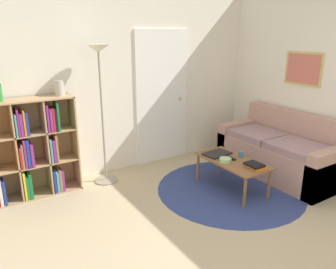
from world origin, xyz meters
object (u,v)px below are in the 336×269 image
floor_lamp (100,74)px  vase_on_shelf (59,88)px  coffee_table (232,163)px  bookshelf (27,151)px  laptop (217,154)px  cup (241,154)px  bowl (225,160)px  couch (281,153)px

floor_lamp → vase_on_shelf: (-0.48, 0.10, -0.15)m
floor_lamp → coffee_table: size_ratio=1.88×
bookshelf → laptop: bookshelf is taller
cup → vase_on_shelf: 2.42m
laptop → cup: (0.20, -0.25, 0.03)m
vase_on_shelf → floor_lamp: bearing=-12.1°
bookshelf → laptop: (2.18, -0.94, -0.17)m
cup → laptop: bearing=128.5°
vase_on_shelf → bowl: bearing=-36.0°
couch → vase_on_shelf: (-2.72, 1.19, 1.00)m
bookshelf → couch: 3.40m
laptop → cup: cup is taller
floor_lamp → cup: floor_lamp is taller
couch → cup: 0.80m
coffee_table → cup: (0.17, 0.01, 0.08)m
coffee_table → cup: 0.19m
floor_lamp → vase_on_shelf: floor_lamp is taller
floor_lamp → bowl: floor_lamp is taller
couch → laptop: size_ratio=4.50×
coffee_table → cup: size_ratio=11.53×
couch → laptop: 1.03m
floor_lamp → bowl: (1.16, -1.09, -1.03)m
bookshelf → cup: bearing=-26.5°
floor_lamp → couch: 2.74m
couch → bowl: (-1.08, -0.01, 0.12)m
bookshelf → floor_lamp: floor_lamp is taller
bookshelf → coffee_table: size_ratio=1.26×
bookshelf → cup: bookshelf is taller
cup → vase_on_shelf: vase_on_shelf is taller
vase_on_shelf → laptop: bearing=-28.4°
coffee_table → bookshelf: bearing=151.5°
floor_lamp → couch: bearing=-25.8°
couch → bowl: couch is taller
couch → coffee_table: couch is taller
bookshelf → cup: (2.38, -1.18, -0.14)m
bookshelf → laptop: bearing=-23.3°
bookshelf → floor_lamp: (0.93, -0.11, 0.87)m
floor_lamp → laptop: bearing=-33.6°
laptop → cup: size_ratio=4.54×
laptop → bowl: size_ratio=2.55×
floor_lamp → couch: size_ratio=1.06×
bowl → cup: 0.28m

